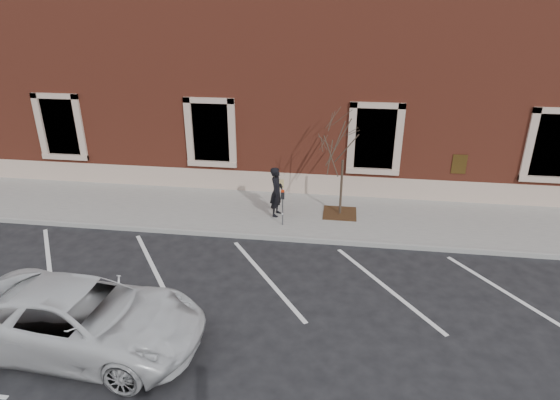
# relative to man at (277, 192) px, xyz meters

# --- Properties ---
(ground) EXTENTS (120.00, 120.00, 0.00)m
(ground) POSITION_rel_man_xyz_m (0.24, -1.48, -1.01)
(ground) COLOR #28282B
(ground) RESTS_ON ground
(sidewalk_near) EXTENTS (40.00, 3.50, 0.15)m
(sidewalk_near) POSITION_rel_man_xyz_m (0.24, 0.27, -0.93)
(sidewalk_near) COLOR #A3A099
(sidewalk_near) RESTS_ON ground
(curb_near) EXTENTS (40.00, 0.12, 0.15)m
(curb_near) POSITION_rel_man_xyz_m (0.24, -1.53, -0.93)
(curb_near) COLOR #9E9E99
(curb_near) RESTS_ON ground
(parking_stripes) EXTENTS (28.00, 4.40, 0.01)m
(parking_stripes) POSITION_rel_man_xyz_m (0.24, -3.68, -1.00)
(parking_stripes) COLOR silver
(parking_stripes) RESTS_ON ground
(building_civic) EXTENTS (40.00, 8.62, 8.00)m
(building_civic) POSITION_rel_man_xyz_m (0.24, 6.26, 2.99)
(building_civic) COLOR brown
(building_civic) RESTS_ON ground
(man) EXTENTS (0.51, 0.69, 1.72)m
(man) POSITION_rel_man_xyz_m (0.00, 0.00, 0.00)
(man) COLOR black
(man) RESTS_ON sidewalk_near
(parking_meter) EXTENTS (0.11, 0.09, 1.23)m
(parking_meter) POSITION_rel_man_xyz_m (0.31, -0.74, -0.00)
(parking_meter) COLOR #595B60
(parking_meter) RESTS_ON sidewalk_near
(tree_grate) EXTENTS (1.13, 1.13, 0.03)m
(tree_grate) POSITION_rel_man_xyz_m (2.15, 0.39, -0.84)
(tree_grate) COLOR #483217
(tree_grate) RESTS_ON sidewalk_near
(sapling) EXTENTS (2.12, 2.12, 3.53)m
(sapling) POSITION_rel_man_xyz_m (2.15, 0.39, 1.61)
(sapling) COLOR #3E2F25
(sapling) RESTS_ON sidewalk_near
(white_truck) EXTENTS (5.40, 2.74, 1.46)m
(white_truck) POSITION_rel_man_xyz_m (-3.20, -6.88, -0.28)
(white_truck) COLOR silver
(white_truck) RESTS_ON ground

